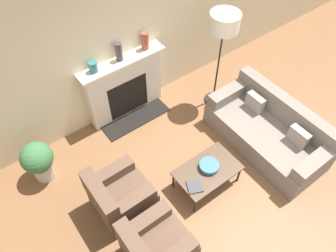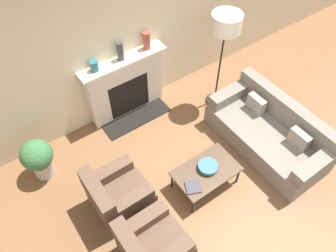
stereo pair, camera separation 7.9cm
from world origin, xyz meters
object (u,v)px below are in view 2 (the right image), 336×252
fireplace (126,87)px  book (193,187)px  bowl (208,166)px  couch (269,133)px  mantel_vase_center_left (120,51)px  mantel_vase_left (94,66)px  mantel_vase_center_right (147,41)px  potted_plant (38,157)px  armchair_near (152,247)px  floor_lamp (226,28)px  coffee_table (206,172)px  armchair_far (118,196)px

fireplace → book: 2.12m
fireplace → bowl: 1.99m
couch → mantel_vase_center_left: mantel_vase_center_left is taller
bowl → mantel_vase_left: (-0.64, 1.99, 0.81)m
couch → mantel_vase_center_right: bearing=-153.8°
couch → mantel_vase_left: bearing=-136.3°
mantel_vase_left → fireplace: bearing=-1.8°
mantel_vase_left → potted_plant: mantel_vase_left is taller
armchair_near → mantel_vase_center_left: bearing=-23.8°
fireplace → mantel_vase_center_right: (0.47, 0.01, 0.74)m
bowl → mantel_vase_center_right: (0.29, 1.99, 0.87)m
mantel_vase_center_right → couch: bearing=-63.8°
couch → mantel_vase_center_right: mantel_vase_center_right is taller
floor_lamp → mantel_vase_center_left: floor_lamp is taller
floor_lamp → potted_plant: floor_lamp is taller
couch → floor_lamp: (-0.04, 1.26, 1.27)m
bowl → mantel_vase_left: bearing=107.8°
mantel_vase_center_right → armchair_near: bearing=-122.5°
fireplace → book: fireplace is taller
couch → coffee_table: bearing=-89.9°
bowl → mantel_vase_left: mantel_vase_left is taller
book → mantel_vase_center_left: (0.18, 2.12, 0.91)m
floor_lamp → potted_plant: bearing=174.3°
book → bowl: bearing=42.1°
couch → mantel_vase_left: mantel_vase_left is taller
floor_lamp → bowl: bearing=-135.0°
couch → book: bearing=-86.4°
armchair_near → bowl: armchair_near is taller
floor_lamp → fireplace: bearing=152.7°
fireplace → mantel_vase_center_left: bearing=131.4°
coffee_table → mantel_vase_center_right: (0.33, 2.01, 0.95)m
fireplace → mantel_vase_left: size_ratio=8.65×
armchair_far → bowl: bearing=-107.3°
bowl → potted_plant: 2.49m
mantel_vase_left → mantel_vase_center_left: bearing=0.0°
armchair_near → fireplace: bearing=-24.2°
fireplace → coffee_table: bearing=-86.2°
armchair_far → floor_lamp: 2.93m
mantel_vase_center_right → fireplace: bearing=-178.2°
coffee_table → floor_lamp: floor_lamp is taller
coffee_table → book: bearing=-162.6°
couch → floor_lamp: bearing=-178.3°
armchair_near → mantel_vase_center_right: mantel_vase_center_right is taller
fireplace → bowl: fireplace is taller
coffee_table → bowl: bowl is taller
potted_plant → mantel_vase_left: bearing=18.3°
fireplace → coffee_table: 2.02m
armchair_far → coffee_table: 1.30m
mantel_vase_left → mantel_vase_center_left: (0.46, 0.00, 0.07)m
book → fireplace: bearing=108.5°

